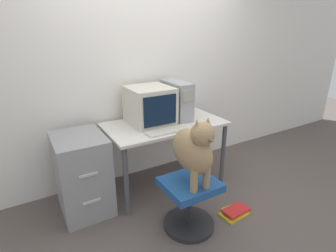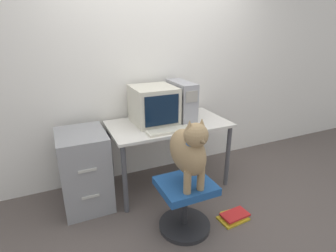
{
  "view_description": "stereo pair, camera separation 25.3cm",
  "coord_description": "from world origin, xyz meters",
  "px_view_note": "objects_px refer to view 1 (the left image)",
  "views": [
    {
      "loc": [
        -1.36,
        -2.02,
        1.75
      ],
      "look_at": [
        -0.16,
        0.03,
        0.87
      ],
      "focal_mm": 28.0,
      "sensor_mm": 36.0,
      "label": 1
    },
    {
      "loc": [
        -1.14,
        -2.14,
        1.75
      ],
      "look_at": [
        -0.16,
        0.03,
        0.87
      ],
      "focal_mm": 28.0,
      "sensor_mm": 36.0,
      "label": 2
    }
  ],
  "objects_px": {
    "office_chair": "(189,201)",
    "book_stack_floor": "(235,212)",
    "pc_tower": "(176,100)",
    "crt_monitor": "(150,105)",
    "keyboard": "(168,131)",
    "dog": "(194,149)",
    "filing_cabinet": "(83,174)"
  },
  "relations": [
    {
      "from": "pc_tower",
      "to": "keyboard",
      "type": "xyz_separation_m",
      "value": [
        -0.31,
        -0.35,
        -0.2
      ]
    },
    {
      "from": "crt_monitor",
      "to": "office_chair",
      "type": "relative_size",
      "value": 0.99
    },
    {
      "from": "crt_monitor",
      "to": "pc_tower",
      "type": "relative_size",
      "value": 1.01
    },
    {
      "from": "pc_tower",
      "to": "dog",
      "type": "height_order",
      "value": "pc_tower"
    },
    {
      "from": "pc_tower",
      "to": "book_stack_floor",
      "type": "distance_m",
      "value": 1.35
    },
    {
      "from": "office_chair",
      "to": "filing_cabinet",
      "type": "relative_size",
      "value": 0.6
    },
    {
      "from": "keyboard",
      "to": "filing_cabinet",
      "type": "xyz_separation_m",
      "value": [
        -0.84,
        0.26,
        -0.38
      ]
    },
    {
      "from": "filing_cabinet",
      "to": "book_stack_floor",
      "type": "bearing_deg",
      "value": -34.25
    },
    {
      "from": "crt_monitor",
      "to": "keyboard",
      "type": "height_order",
      "value": "crt_monitor"
    },
    {
      "from": "pc_tower",
      "to": "filing_cabinet",
      "type": "bearing_deg",
      "value": -175.48
    },
    {
      "from": "keyboard",
      "to": "filing_cabinet",
      "type": "height_order",
      "value": "filing_cabinet"
    },
    {
      "from": "crt_monitor",
      "to": "filing_cabinet",
      "type": "relative_size",
      "value": 0.6
    },
    {
      "from": "keyboard",
      "to": "office_chair",
      "type": "relative_size",
      "value": 0.96
    },
    {
      "from": "pc_tower",
      "to": "filing_cabinet",
      "type": "relative_size",
      "value": 0.59
    },
    {
      "from": "keyboard",
      "to": "book_stack_floor",
      "type": "bearing_deg",
      "value": -54.92
    },
    {
      "from": "keyboard",
      "to": "book_stack_floor",
      "type": "relative_size",
      "value": 1.55
    },
    {
      "from": "pc_tower",
      "to": "keyboard",
      "type": "relative_size",
      "value": 1.02
    },
    {
      "from": "dog",
      "to": "pc_tower",
      "type": "bearing_deg",
      "value": 66.72
    },
    {
      "from": "crt_monitor",
      "to": "filing_cabinet",
      "type": "distance_m",
      "value": 0.99
    },
    {
      "from": "book_stack_floor",
      "to": "office_chair",
      "type": "bearing_deg",
      "value": 168.25
    },
    {
      "from": "keyboard",
      "to": "pc_tower",
      "type": "bearing_deg",
      "value": 48.29
    },
    {
      "from": "book_stack_floor",
      "to": "dog",
      "type": "bearing_deg",
      "value": 172.64
    },
    {
      "from": "filing_cabinet",
      "to": "dog",
      "type": "bearing_deg",
      "value": -45.98
    },
    {
      "from": "filing_cabinet",
      "to": "book_stack_floor",
      "type": "distance_m",
      "value": 1.57
    },
    {
      "from": "office_chair",
      "to": "book_stack_floor",
      "type": "bearing_deg",
      "value": -11.75
    },
    {
      "from": "keyboard",
      "to": "office_chair",
      "type": "bearing_deg",
      "value": -98.06
    },
    {
      "from": "book_stack_floor",
      "to": "keyboard",
      "type": "bearing_deg",
      "value": 125.08
    },
    {
      "from": "pc_tower",
      "to": "book_stack_floor",
      "type": "xyz_separation_m",
      "value": [
        0.11,
        -0.95,
        -0.96
      ]
    },
    {
      "from": "crt_monitor",
      "to": "filing_cabinet",
      "type": "height_order",
      "value": "crt_monitor"
    },
    {
      "from": "pc_tower",
      "to": "book_stack_floor",
      "type": "bearing_deg",
      "value": -83.3
    },
    {
      "from": "keyboard",
      "to": "filing_cabinet",
      "type": "distance_m",
      "value": 0.96
    },
    {
      "from": "crt_monitor",
      "to": "filing_cabinet",
      "type": "xyz_separation_m",
      "value": [
        -0.81,
        -0.09,
        -0.57
      ]
    }
  ]
}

